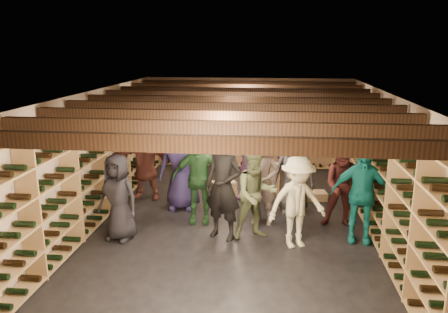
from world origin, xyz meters
The scene contains 22 objects.
ground centered at (0.00, 0.00, 0.00)m, with size 8.00×8.00×0.00m, color black.
walls centered at (0.00, 0.00, 1.20)m, with size 5.52×8.02×2.40m.
ceiling centered at (0.00, 0.00, 2.40)m, with size 5.50×8.00×0.01m, color beige.
ceiling_joists centered at (0.00, 0.00, 2.26)m, with size 5.40×7.12×0.18m.
wine_rack_left centered at (-2.57, 0.00, 1.08)m, with size 0.32×7.50×2.15m.
wine_rack_right centered at (2.57, 0.00, 1.08)m, with size 0.32×7.50×2.15m.
wine_rack_back centered at (0.00, 3.83, 1.07)m, with size 4.70×0.30×2.15m.
crate_stack_left centered at (0.65, 1.68, 0.34)m, with size 0.54×0.40×0.68m.
crate_stack_right centered at (-0.34, 1.30, 0.17)m, with size 0.59×0.50×0.34m.
crate_loose centered at (1.63, 1.34, 0.09)m, with size 0.50×0.33×0.17m, color tan.
person_0 centered at (-1.86, -1.05, 0.75)m, with size 0.73×0.48×1.49m, color black.
person_1 centered at (-0.11, -0.79, 0.92)m, with size 0.67×0.44×1.85m, color black.
person_2 centered at (0.44, -0.74, 0.78)m, with size 0.76×0.59×1.57m, color #545F3C.
person_3 centered at (1.12, -0.99, 0.77)m, with size 0.99×0.57×1.53m, color beige.
person_4 centered at (2.18, -0.66, 0.83)m, with size 0.98×0.41×1.67m, color #127772.
person_5 centered at (-2.03, 1.08, 0.84)m, with size 1.56×0.50×1.68m, color brown.
person_6 centered at (-1.10, 0.53, 0.94)m, with size 0.92×0.60×1.88m, color #251F4B.
person_7 centered at (0.54, -0.08, 0.80)m, with size 0.58×0.38×1.59m, color gray.
person_8 centered at (1.99, -0.09, 0.79)m, with size 0.77×0.60×1.58m, color #471C1A.
person_10 centered at (-0.65, -0.14, 0.84)m, with size 0.98×0.41×1.68m, color #26552A.
person_11 centered at (0.29, 1.30, 0.94)m, with size 1.75×0.56×1.88m, color #92649A.
person_12 centered at (1.13, 0.57, 0.81)m, with size 0.79×0.52×1.63m, color #333236.
Camera 1 is at (0.69, -7.74, 3.22)m, focal length 35.00 mm.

